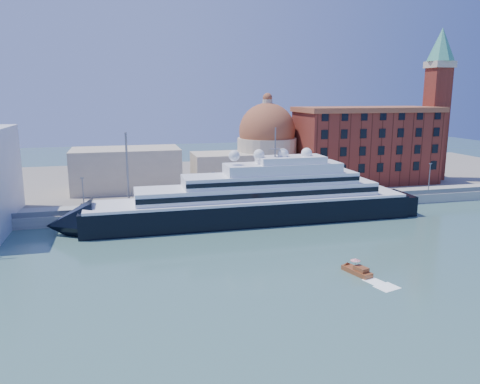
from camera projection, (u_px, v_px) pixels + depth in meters
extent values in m
plane|color=#38615E|center=(247.00, 257.00, 84.98)|extent=(400.00, 400.00, 0.00)
cube|color=gray|center=(211.00, 207.00, 116.97)|extent=(180.00, 10.00, 2.50)
cube|color=slate|center=(188.00, 180.00, 155.91)|extent=(260.00, 72.00, 2.00)
cube|color=slate|center=(215.00, 204.00, 112.32)|extent=(180.00, 0.10, 1.20)
cube|color=black|center=(250.00, 213.00, 108.07)|extent=(75.17, 11.56, 6.26)
cone|color=black|center=(70.00, 225.00, 98.54)|extent=(9.64, 11.56, 11.56)
cube|color=black|center=(395.00, 205.00, 117.18)|extent=(5.78, 10.60, 5.78)
cube|color=white|center=(251.00, 199.00, 107.38)|extent=(73.24, 11.76, 0.58)
cube|color=white|center=(259.00, 191.00, 107.49)|extent=(55.89, 9.64, 2.89)
cube|color=black|center=(265.00, 195.00, 102.92)|extent=(55.89, 0.15, 1.16)
cube|color=white|center=(271.00, 179.00, 107.63)|extent=(40.47, 8.67, 2.51)
cube|color=white|center=(283.00, 168.00, 107.83)|extent=(26.98, 7.71, 2.31)
cube|color=white|center=(291.00, 160.00, 107.90)|extent=(15.42, 6.75, 1.54)
cylinder|color=slate|center=(275.00, 142.00, 106.14)|extent=(0.29, 0.29, 6.75)
sphere|color=white|center=(234.00, 156.00, 104.37)|extent=(2.51, 2.51, 2.51)
sphere|color=white|center=(259.00, 155.00, 105.76)|extent=(2.51, 2.51, 2.51)
sphere|color=white|center=(283.00, 154.00, 107.16)|extent=(2.51, 2.51, 2.51)
sphere|color=white|center=(307.00, 153.00, 108.55)|extent=(2.51, 2.51, 2.51)
cube|color=brown|center=(357.00, 272.00, 77.19)|extent=(3.33, 5.86, 0.93)
cube|color=brown|center=(361.00, 269.00, 76.24)|extent=(2.07, 2.64, 0.74)
cylinder|color=slate|center=(355.00, 264.00, 77.34)|extent=(0.06, 0.06, 1.48)
cone|color=red|center=(355.00, 259.00, 77.17)|extent=(1.67, 1.67, 0.37)
cube|color=maroon|center=(366.00, 147.00, 144.17)|extent=(42.00, 18.00, 22.00)
cube|color=brown|center=(368.00, 109.00, 141.80)|extent=(43.00, 19.00, 1.50)
cube|color=maroon|center=(435.00, 125.00, 148.62)|extent=(6.00, 6.00, 35.00)
cube|color=beige|center=(440.00, 65.00, 144.81)|extent=(7.00, 7.00, 2.00)
cone|color=teal|center=(442.00, 44.00, 143.58)|extent=(8.40, 8.40, 10.00)
cylinder|color=beige|center=(267.00, 161.00, 143.45)|extent=(18.00, 18.00, 14.00)
sphere|color=brown|center=(267.00, 131.00, 141.59)|extent=(17.00, 17.00, 17.00)
cylinder|color=beige|center=(267.00, 104.00, 139.95)|extent=(3.00, 3.00, 3.00)
cube|color=beige|center=(224.00, 170.00, 138.58)|extent=(18.00, 14.00, 10.00)
cube|color=beige|center=(126.00, 169.00, 133.52)|extent=(30.00, 16.00, 12.00)
cylinder|color=slate|center=(83.00, 196.00, 105.81)|extent=(0.24, 0.24, 8.00)
cube|color=slate|center=(82.00, 178.00, 104.97)|extent=(0.80, 0.30, 0.25)
cylinder|color=slate|center=(213.00, 189.00, 113.05)|extent=(0.24, 0.24, 8.00)
cube|color=slate|center=(213.00, 173.00, 112.20)|extent=(0.80, 0.30, 0.25)
cylinder|color=slate|center=(328.00, 184.00, 120.28)|extent=(0.24, 0.24, 8.00)
cube|color=slate|center=(328.00, 168.00, 119.44)|extent=(0.80, 0.30, 0.25)
cylinder|color=slate|center=(429.00, 178.00, 127.52)|extent=(0.24, 0.24, 8.00)
cube|color=slate|center=(430.00, 164.00, 126.68)|extent=(0.80, 0.30, 0.25)
cylinder|color=slate|center=(127.00, 171.00, 109.09)|extent=(0.50, 0.50, 18.00)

